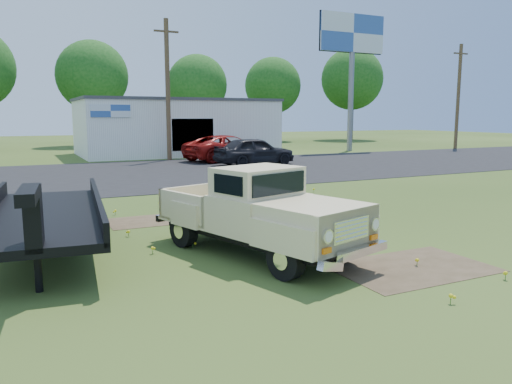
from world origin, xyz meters
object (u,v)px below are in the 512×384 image
(vintage_pickup_truck, at_px, (258,211))
(dark_sedan, at_px, (254,151))
(billboard, at_px, (352,45))
(flatbed_trailer, at_px, (44,209))
(red_pickup, at_px, (228,148))

(vintage_pickup_truck, bearing_deg, dark_sedan, 47.18)
(billboard, xyz_separation_m, dark_sedan, (-12.43, -7.53, -7.72))
(flatbed_trailer, bearing_deg, billboard, 48.50)
(vintage_pickup_truck, relative_size, red_pickup, 0.87)
(flatbed_trailer, bearing_deg, dark_sedan, 56.91)
(billboard, height_order, dark_sedan, billboard)
(vintage_pickup_truck, bearing_deg, billboard, 32.97)
(billboard, relative_size, red_pickup, 1.87)
(vintage_pickup_truck, bearing_deg, red_pickup, 51.53)
(billboard, bearing_deg, vintage_pickup_truck, -129.83)
(billboard, distance_m, flatbed_trailer, 34.47)
(billboard, distance_m, dark_sedan, 16.45)
(flatbed_trailer, distance_m, red_pickup, 22.08)
(billboard, height_order, flatbed_trailer, billboard)
(flatbed_trailer, relative_size, dark_sedan, 1.42)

